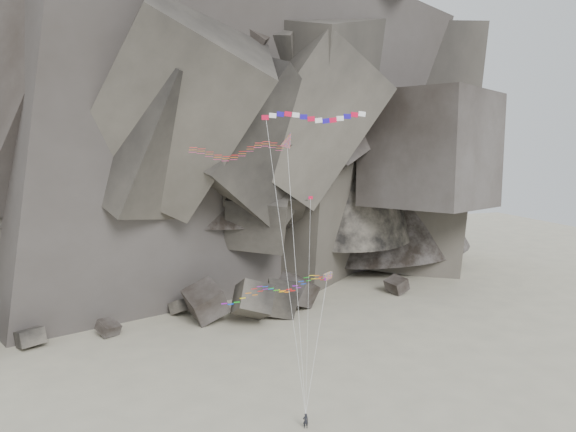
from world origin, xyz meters
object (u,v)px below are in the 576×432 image
object	(u,v)px
delta_kite	(235,150)
pennant_kite	(309,249)
banner_kite	(314,119)
kite_flyer	(306,420)
parafoil_kite	(273,289)

from	to	relation	value
delta_kite	pennant_kite	xyz separation A→B (m)	(8.59, 1.93, -10.83)
delta_kite	pennant_kite	bearing A→B (deg)	-1.11
banner_kite	pennant_kite	bearing A→B (deg)	93.33
kite_flyer	parafoil_kite	size ratio (longest dim) A/B	0.14
parafoil_kite	pennant_kite	world-z (taller)	pennant_kite
kite_flyer	pennant_kite	size ratio (longest dim) A/B	0.09
banner_kite	parafoil_kite	distance (m)	18.77
kite_flyer	banner_kite	distance (m)	30.35
parafoil_kite	pennant_kite	distance (m)	5.79
delta_kite	banner_kite	distance (m)	8.33
pennant_kite	parafoil_kite	bearing A→B (deg)	172.19
kite_flyer	delta_kite	bearing A→B (deg)	-24.03
delta_kite	parafoil_kite	xyz separation A→B (m)	(4.57, 2.25, -14.99)
kite_flyer	pennant_kite	bearing A→B (deg)	-104.26
delta_kite	banner_kite	world-z (taller)	banner_kite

